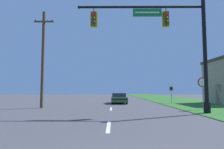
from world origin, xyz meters
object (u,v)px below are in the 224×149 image
(signal_mast, at_px, (174,40))
(car_ahead, at_px, (119,98))
(utility_pole_near, at_px, (43,57))
(route_sign_post, at_px, (171,90))
(stop_sign, at_px, (203,86))

(signal_mast, bearing_deg, car_ahead, 108.16)
(signal_mast, height_order, utility_pole_near, utility_pole_near)
(route_sign_post, bearing_deg, stop_sign, -89.18)
(signal_mast, distance_m, car_ahead, 11.93)
(car_ahead, bearing_deg, signal_mast, -71.84)
(signal_mast, xyz_separation_m, car_ahead, (-3.47, 10.57, -4.31))
(signal_mast, distance_m, utility_pole_near, 11.23)
(utility_pole_near, bearing_deg, route_sign_post, 25.28)
(car_ahead, distance_m, stop_sign, 10.49)
(signal_mast, xyz_separation_m, stop_sign, (2.85, 2.29, -3.05))
(signal_mast, relative_size, car_ahead, 2.03)
(signal_mast, height_order, stop_sign, signal_mast)
(stop_sign, xyz_separation_m, utility_pole_near, (-13.26, 1.89, 2.61))
(signal_mast, bearing_deg, route_sign_post, 75.26)
(stop_sign, bearing_deg, signal_mast, -141.20)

